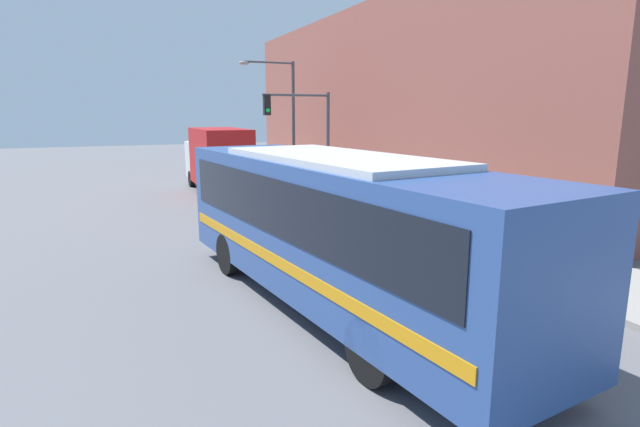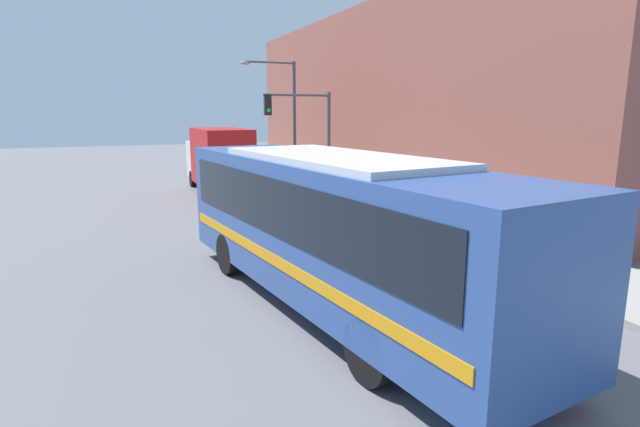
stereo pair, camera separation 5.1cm
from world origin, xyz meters
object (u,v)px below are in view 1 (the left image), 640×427
(delivery_truck, at_px, (217,158))
(street_lamp, at_px, (286,110))
(traffic_light_pole, at_px, (305,125))
(parking_meter, at_px, (361,187))
(city_bus, at_px, (333,220))
(fire_hydrant, at_px, (460,235))

(delivery_truck, bearing_deg, street_lamp, 6.57)
(traffic_light_pole, bearing_deg, delivery_truck, 125.80)
(traffic_light_pole, relative_size, parking_meter, 3.52)
(city_bus, distance_m, delivery_truck, 16.98)
(fire_hydrant, bearing_deg, traffic_light_pole, 95.80)
(city_bus, height_order, delivery_truck, delivery_truck)
(parking_meter, xyz_separation_m, street_lamp, (-0.21, 8.53, 3.15))
(fire_hydrant, distance_m, parking_meter, 6.43)
(city_bus, distance_m, street_lamp, 18.31)
(city_bus, xyz_separation_m, street_lamp, (5.20, 17.40, 2.33))
(city_bus, height_order, street_lamp, street_lamp)
(delivery_truck, distance_m, parking_meter, 9.13)
(traffic_light_pole, bearing_deg, parking_meter, -74.30)
(fire_hydrant, xyz_separation_m, traffic_light_pole, (-1.02, 10.02, 3.04))
(fire_hydrant, bearing_deg, city_bus, -155.44)
(fire_hydrant, xyz_separation_m, parking_meter, (0.00, 6.40, 0.59))
(delivery_truck, relative_size, street_lamp, 1.05)
(city_bus, relative_size, street_lamp, 1.63)
(delivery_truck, height_order, traffic_light_pole, traffic_light_pole)
(parking_meter, bearing_deg, traffic_light_pole, 105.70)
(city_bus, bearing_deg, delivery_truck, 79.06)
(parking_meter, bearing_deg, street_lamp, 91.44)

